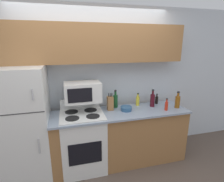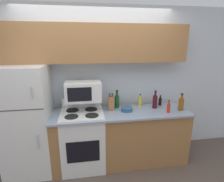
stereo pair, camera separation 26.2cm
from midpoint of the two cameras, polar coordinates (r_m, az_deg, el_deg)
ground_plane at (r=2.97m, az=-5.31°, el=-25.82°), size 12.00×12.00×0.00m
wall_back at (r=3.03m, az=-8.21°, el=2.25°), size 8.00×0.05×2.55m
lower_cabinets at (r=2.99m, az=0.14°, el=-14.70°), size 2.16×0.61×0.91m
refrigerator at (r=2.89m, az=-28.97°, el=-9.59°), size 0.68×0.71×1.66m
upper_cabinets at (r=2.77m, az=-8.29°, el=15.07°), size 2.84×0.31×0.58m
stove at (r=2.89m, az=-12.07°, el=-15.64°), size 0.65×0.59×1.09m
microwave at (r=2.69m, az=-12.32°, el=-0.37°), size 0.54×0.34×0.29m
knife_block at (r=2.81m, az=-3.28°, el=-4.03°), size 0.09×0.09×0.28m
bowl at (r=2.80m, az=1.98°, el=-5.76°), size 0.19×0.19×0.07m
bottle_wine_red at (r=3.00m, az=10.66°, el=-2.91°), size 0.08×0.08×0.30m
bottle_soy_sauce at (r=3.18m, az=12.10°, el=-2.84°), size 0.05×0.05×0.18m
bottle_hot_sauce at (r=2.89m, az=14.89°, el=-4.69°), size 0.05×0.05×0.20m
bottle_wine_green at (r=2.91m, az=-1.44°, el=-3.18°), size 0.08×0.08×0.30m
bottle_whiskey at (r=3.05m, az=18.35°, el=-3.29°), size 0.08×0.08×0.28m
bottle_cooking_spray at (r=3.03m, az=5.96°, el=-3.17°), size 0.06×0.06×0.22m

